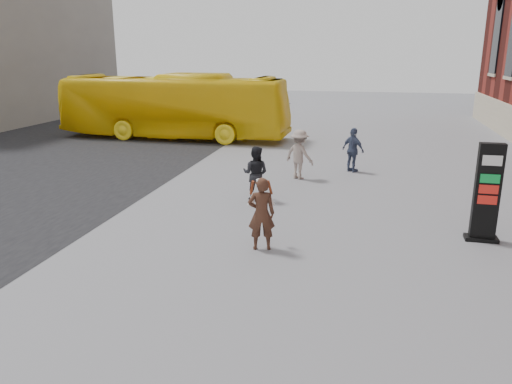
% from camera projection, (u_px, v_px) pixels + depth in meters
% --- Properties ---
extents(ground, '(100.00, 100.00, 0.00)m').
position_uv_depth(ground, '(273.00, 253.00, 11.76)').
color(ground, '#9E9EA3').
extents(info_pylon, '(0.80, 0.41, 2.48)m').
position_uv_depth(info_pylon, '(487.00, 193.00, 12.24)').
color(info_pylon, black).
rests_on(info_pylon, ground).
extents(woman, '(0.78, 0.74, 1.77)m').
position_uv_depth(woman, '(261.00, 213.00, 11.79)').
color(woman, '#3F2419').
rests_on(woman, ground).
extents(bus, '(12.49, 3.20, 3.46)m').
position_uv_depth(bus, '(174.00, 106.00, 26.91)').
color(bus, yellow).
rests_on(bus, road).
extents(pedestrian_a, '(0.90, 0.73, 1.73)m').
position_uv_depth(pedestrian_a, '(255.00, 173.00, 15.76)').
color(pedestrian_a, black).
rests_on(pedestrian_a, ground).
extents(pedestrian_b, '(1.36, 1.17, 1.83)m').
position_uv_depth(pedestrian_b, '(299.00, 154.00, 18.42)').
color(pedestrian_b, gray).
rests_on(pedestrian_b, ground).
extents(pedestrian_c, '(1.07, 0.96, 1.74)m').
position_uv_depth(pedestrian_c, '(353.00, 150.00, 19.49)').
color(pedestrian_c, '#3F4A67').
rests_on(pedestrian_c, ground).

